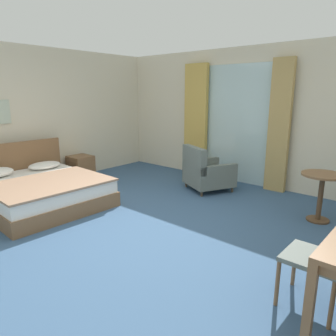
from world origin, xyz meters
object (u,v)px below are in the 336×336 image
at_px(armchair_by_window, 206,173).
at_px(desk_chair, 327,254).
at_px(nightstand, 81,168).
at_px(round_cafe_table, 322,187).
at_px(bed, 39,190).
at_px(framed_picture, 2,112).

bearing_deg(armchair_by_window, desk_chair, -39.62).
xyz_separation_m(nightstand, round_cafe_table, (4.48, 0.93, 0.25)).
xyz_separation_m(bed, round_cafe_table, (3.68, 2.26, 0.26)).
bearing_deg(nightstand, desk_chair, -11.88).
bearing_deg(round_cafe_table, bed, -148.47).
xyz_separation_m(desk_chair, round_cafe_table, (-0.57, 1.99, -0.01)).
relative_size(nightstand, armchair_by_window, 0.49).
distance_m(armchair_by_window, round_cafe_table, 2.06).
bearing_deg(framed_picture, nightstand, 77.13).
bearing_deg(desk_chair, bed, -176.40).
relative_size(desk_chair, framed_picture, 2.23).
relative_size(armchair_by_window, round_cafe_table, 1.45).
height_order(armchair_by_window, round_cafe_table, armchair_by_window).
height_order(desk_chair, framed_picture, framed_picture).
relative_size(desk_chair, round_cafe_table, 1.35).
bearing_deg(nightstand, round_cafe_table, 11.71).
height_order(nightstand, framed_picture, framed_picture).
bearing_deg(desk_chair, armchair_by_window, 140.38).
xyz_separation_m(round_cafe_table, framed_picture, (-4.79, -2.26, 0.96)).
height_order(desk_chair, round_cafe_table, desk_chair).
relative_size(bed, framed_picture, 4.82).
bearing_deg(nightstand, framed_picture, -102.87).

